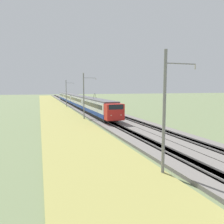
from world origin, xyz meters
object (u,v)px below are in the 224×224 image
at_px(passenger_train, 75,99).
at_px(catenary_mast_far, 66,93).
at_px(catenary_mast_mid, 84,96).
at_px(catenary_mast_near, 165,111).

relative_size(passenger_train, catenary_mast_far, 9.62).
xyz_separation_m(passenger_train, catenary_mast_mid, (-30.82, 2.97, 2.28)).
distance_m(passenger_train, catenary_mast_mid, 31.05).
distance_m(passenger_train, catenary_mast_far, 4.40).
distance_m(passenger_train, catenary_mast_near, 59.27).
xyz_separation_m(catenary_mast_mid, catenary_mast_far, (28.33, -0.00, -0.19)).
distance_m(catenary_mast_near, catenary_mast_far, 56.67).
height_order(catenary_mast_mid, catenary_mast_far, catenary_mast_mid).
bearing_deg(catenary_mast_mid, passenger_train, -5.50).
xyz_separation_m(passenger_train, catenary_mast_far, (-2.49, 2.97, 2.09)).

